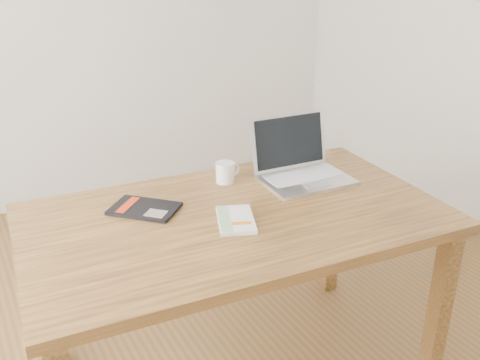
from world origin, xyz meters
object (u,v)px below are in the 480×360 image
black_guidebook (144,209)px  coffee_mug (226,172)px  laptop (300,166)px  desk (236,235)px  white_guidebook (236,220)px

black_guidebook → coffee_mug: bearing=-31.7°
black_guidebook → laptop: laptop is taller
desk → coffee_mug: bearing=73.9°
laptop → white_guidebook: bearing=-149.5°
black_guidebook → coffee_mug: 0.40m
desk → coffee_mug: (0.10, 0.28, 0.13)m
desk → black_guidebook: bearing=150.3°
desk → white_guidebook: white_guidebook is taller
white_guidebook → black_guidebook: (-0.25, 0.25, -0.00)m
desk → white_guidebook: 0.12m
black_guidebook → coffee_mug: (0.38, 0.08, 0.04)m
laptop → coffee_mug: size_ratio=3.32×
desk → black_guidebook: black_guidebook is taller
laptop → coffee_mug: 0.31m
desk → laptop: size_ratio=4.19×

